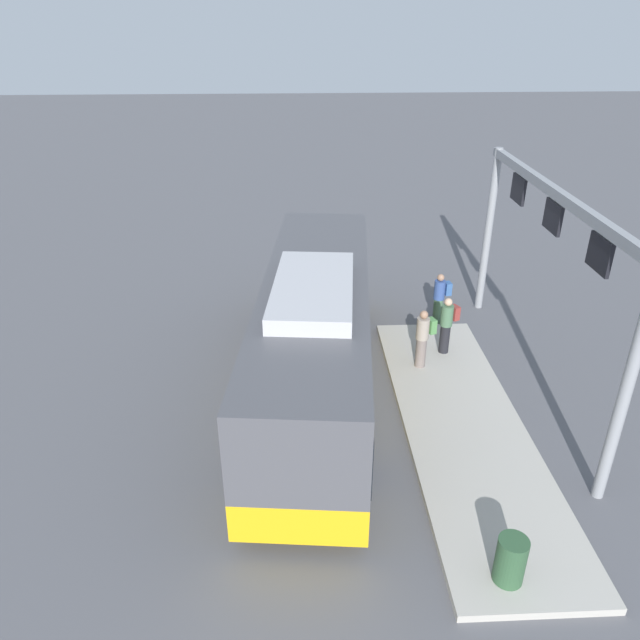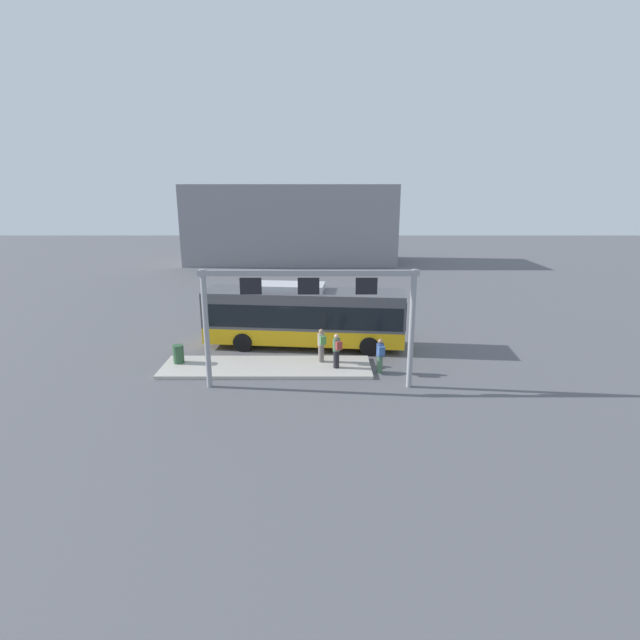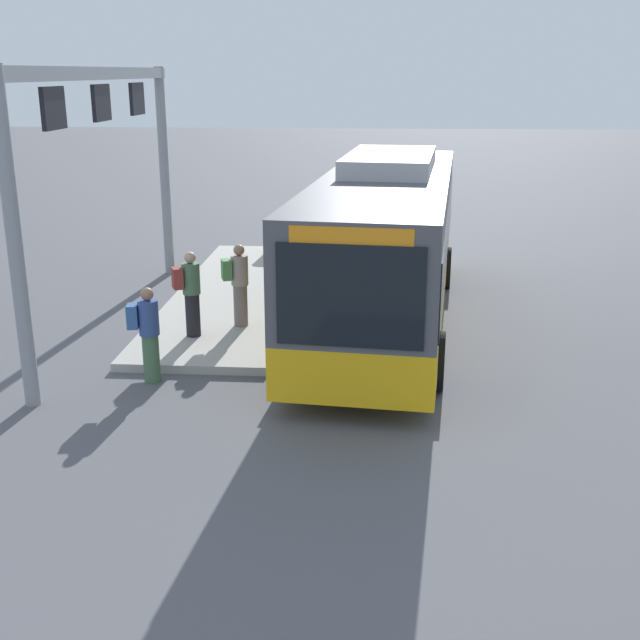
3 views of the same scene
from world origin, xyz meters
TOP-DOWN VIEW (x-y plane):
  - ground_plane at (0.00, 0.00)m, footprint 120.00×120.00m
  - platform_curb at (-1.72, -3.42)m, footprint 10.00×2.80m
  - bus_main at (-0.01, 0.00)m, footprint 10.88×3.57m
  - person_boarding at (3.66, -3.99)m, footprint 0.39×0.56m
  - person_waiting_near at (0.92, -2.91)m, footprint 0.47×0.59m
  - person_waiting_mid at (1.64, -3.72)m, footprint 0.50×0.60m
  - platform_sign_gantry at (0.38, -5.60)m, footprint 9.12×0.24m
  - station_building at (-2.38, 30.13)m, footprint 22.98×8.00m
  - trash_bin at (-6.03, -3.04)m, footprint 0.52×0.52m

SIDE VIEW (x-z plane):
  - ground_plane at x=0.00m, z-range 0.00..0.00m
  - platform_curb at x=-1.72m, z-range 0.00..0.16m
  - trash_bin at x=-6.03m, z-range 0.16..1.06m
  - person_boarding at x=3.66m, z-range 0.06..1.73m
  - person_waiting_near at x=0.92m, z-range 0.22..1.89m
  - person_waiting_mid at x=1.64m, z-range 0.22..1.89m
  - bus_main at x=-0.01m, z-range 0.08..3.54m
  - platform_sign_gantry at x=0.38m, z-range 1.14..6.34m
  - station_building at x=-2.38m, z-range 0.00..8.57m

